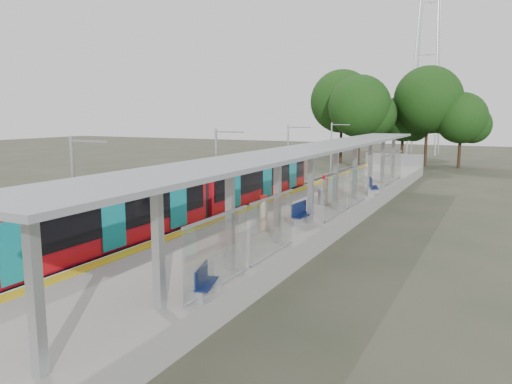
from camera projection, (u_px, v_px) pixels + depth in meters
ground at (53, 358)px, 13.07m from camera, size 200.00×200.00×0.00m
trackbed at (248, 209)px, 32.73m from camera, size 3.00×70.00×0.24m
platform at (313, 210)px, 30.70m from camera, size 6.00×50.00×1.00m
tactile_strip at (275, 198)px, 31.74m from camera, size 0.60×50.00×0.02m
end_fence at (394, 159)px, 52.62m from camera, size 6.00×0.10×1.20m
train at (187, 196)px, 26.19m from camera, size 2.74×27.60×3.62m
canopy at (319, 155)px, 26.04m from camera, size 3.27×38.00×3.66m
pylon at (429, 29)px, 75.20m from camera, size 8.00×4.00×38.00m
tree_cluster at (390, 106)px, 60.41m from camera, size 21.20×13.42×12.00m
catenary_masts at (217, 167)px, 32.16m from camera, size 2.08×48.16×5.40m
bench_near at (204, 281)px, 14.63m from camera, size 0.81×1.41×0.92m
bench_mid at (301, 213)px, 24.13m from camera, size 0.58×1.65×1.11m
bench_far at (372, 186)px, 33.20m from camera, size 0.98×1.68×1.10m
info_pillar_near at (264, 215)px, 23.10m from camera, size 0.37×0.37×1.62m
info_pillar_far at (325, 191)px, 29.94m from camera, size 0.38×0.38×1.69m
litter_bin at (322, 197)px, 29.48m from camera, size 0.60×0.60×0.95m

